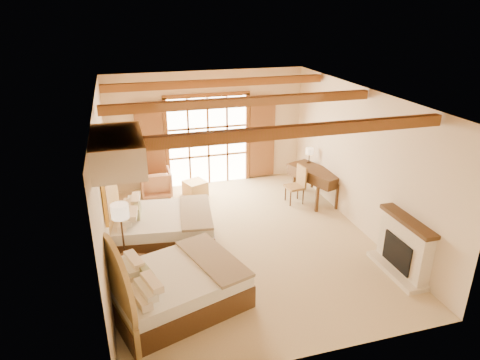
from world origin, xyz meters
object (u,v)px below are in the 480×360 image
object	(u,v)px
bed_near	(167,285)
desk	(315,183)
nightstand	(131,273)
armchair	(156,183)
bed_far	(155,225)

from	to	relation	value
bed_near	desk	bearing A→B (deg)	19.79
nightstand	bed_near	bearing A→B (deg)	-35.30
bed_near	armchair	size ratio (longest dim) A/B	3.24
bed_near	armchair	distance (m)	4.70
nightstand	armchair	size ratio (longest dim) A/B	0.67
bed_far	desk	world-z (taller)	bed_far
bed_near	desk	size ratio (longest dim) A/B	1.57
nightstand	armchair	distance (m)	4.02
desk	armchair	bearing A→B (deg)	141.85
bed_near	nightstand	size ratio (longest dim) A/B	4.83
armchair	bed_near	bearing A→B (deg)	86.43
bed_far	armchair	bearing A→B (deg)	91.36
bed_far	nightstand	distance (m)	1.58
bed_near	bed_far	xyz separation A→B (m)	(0.02, 2.22, -0.00)
armchair	desk	distance (m)	4.26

